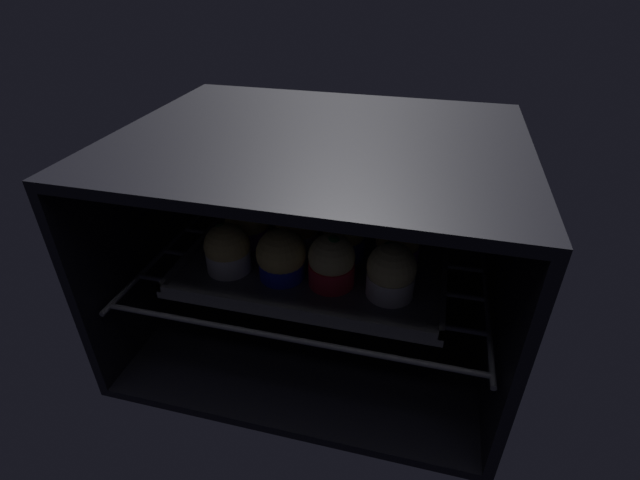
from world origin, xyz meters
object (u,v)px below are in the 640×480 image
at_px(muffin_row1_col2, 344,237).
at_px(muffin_row2_col2, 355,211).
at_px(muffin_row0_col0, 227,250).
at_px(muffin_row1_col3, 397,244).
at_px(muffin_row0_col3, 391,272).
at_px(muffin_row1_col0, 248,222).
at_px(muffin_row2_col1, 309,204).
at_px(muffin_row2_col3, 401,218).
at_px(muffin_row0_col2, 332,262).
at_px(muffin_row2_col0, 264,201).
at_px(baking_tray, 320,253).
at_px(muffin_row0_col1, 281,257).
at_px(muffin_row1_col1, 297,231).

relative_size(muffin_row1_col2, muffin_row2_col2, 0.94).
xyz_separation_m(muffin_row0_col0, muffin_row1_col3, (0.25, 0.08, -0.00)).
bearing_deg(muffin_row2_col2, muffin_row0_col3, -63.42).
distance_m(muffin_row1_col0, muffin_row2_col1, 0.12).
bearing_deg(muffin_row2_col1, muffin_row1_col2, -46.61).
bearing_deg(muffin_row2_col3, muffin_row2_col2, 179.98).
height_order(muffin_row0_col0, muffin_row0_col2, muffin_row0_col2).
bearing_deg(muffin_row1_col0, muffin_row2_col0, 91.35).
height_order(baking_tray, muffin_row1_col0, muffin_row1_col0).
height_order(muffin_row0_col3, muffin_row2_col0, same).
bearing_deg(muffin_row1_col0, muffin_row2_col1, 45.78).
distance_m(muffin_row2_col0, muffin_row2_col1, 0.09).
distance_m(baking_tray, muffin_row0_col0, 0.16).
xyz_separation_m(muffin_row0_col1, muffin_row1_col2, (0.08, 0.08, -0.00)).
relative_size(muffin_row1_col0, muffin_row2_col2, 1.02).
distance_m(muffin_row0_col2, muffin_row1_col1, 0.11).
distance_m(muffin_row0_col1, muffin_row2_col1, 0.17).
xyz_separation_m(muffin_row0_col0, muffin_row0_col1, (0.09, 0.00, 0.00)).
relative_size(baking_tray, muffin_row0_col2, 4.88).
bearing_deg(baking_tray, muffin_row2_col3, 33.88).
relative_size(muffin_row0_col2, muffin_row1_col1, 1.12).
relative_size(muffin_row1_col2, muffin_row2_col1, 0.88).
bearing_deg(baking_tray, muffin_row1_col1, -179.09).
bearing_deg(muffin_row2_col0, muffin_row0_col1, -62.18).
xyz_separation_m(muffin_row1_col2, muffin_row2_col2, (0.00, 0.08, 0.00)).
distance_m(muffin_row0_col1, muffin_row2_col3, 0.23).
distance_m(muffin_row1_col3, muffin_row2_col0, 0.27).
distance_m(muffin_row0_col2, muffin_row2_col3, 0.19).
distance_m(muffin_row0_col3, muffin_row1_col3, 0.08).
bearing_deg(muffin_row1_col3, baking_tray, 178.43).
relative_size(muffin_row1_col1, muffin_row2_col1, 0.87).
xyz_separation_m(muffin_row2_col1, muffin_row2_col3, (0.17, -0.00, -0.01)).
height_order(baking_tray, muffin_row0_col3, muffin_row0_col3).
bearing_deg(baking_tray, muffin_row1_col2, -2.61).
xyz_separation_m(muffin_row1_col0, muffin_row1_col3, (0.25, -0.00, -0.00)).
xyz_separation_m(muffin_row0_col2, muffin_row1_col1, (-0.08, 0.08, -0.01)).
xyz_separation_m(muffin_row1_col1, muffin_row2_col0, (-0.09, 0.09, 0.00)).
relative_size(baking_tray, muffin_row1_col1, 5.47).
relative_size(muffin_row0_col0, muffin_row0_col3, 0.94).
height_order(muffin_row1_col3, muffin_row2_col3, same).
relative_size(muffin_row0_col1, muffin_row0_col2, 0.95).
distance_m(baking_tray, muffin_row0_col1, 0.10).
bearing_deg(muffin_row2_col3, muffin_row0_col0, -146.12).
distance_m(muffin_row0_col1, muffin_row2_col0, 0.19).
height_order(muffin_row1_col1, muffin_row2_col0, muffin_row2_col0).
bearing_deg(muffin_row1_col3, muffin_row2_col2, 134.43).
bearing_deg(muffin_row1_col3, muffin_row1_col0, 179.64).
height_order(muffin_row0_col0, muffin_row0_col1, muffin_row0_col1).
bearing_deg(muffin_row2_col3, muffin_row1_col0, -161.21).
bearing_deg(muffin_row2_col0, baking_tray, -33.53).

